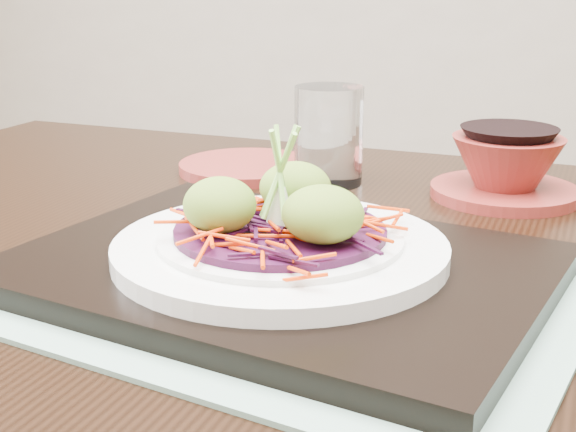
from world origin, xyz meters
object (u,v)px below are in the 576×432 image
(white_plate, at_px, (280,247))
(water_glass, at_px, (329,136))
(dining_table, at_px, (326,373))
(serving_tray, at_px, (280,269))
(terracotta_bowl_set, at_px, (506,170))
(terracotta_side_plate, at_px, (248,167))

(white_plate, relative_size, water_glass, 2.34)
(dining_table, relative_size, white_plate, 5.30)
(serving_tray, relative_size, white_plate, 1.54)
(serving_tray, xyz_separation_m, water_glass, (-0.04, 0.31, 0.04))
(serving_tray, xyz_separation_m, white_plate, (0.00, 0.00, 0.02))
(water_glass, xyz_separation_m, terracotta_bowl_set, (0.19, -0.00, -0.03))
(terracotta_side_plate, bearing_deg, water_glass, -12.33)
(water_glass, distance_m, terracotta_bowl_set, 0.20)
(serving_tray, height_order, terracotta_side_plate, serving_tray)
(dining_table, height_order, terracotta_bowl_set, terracotta_bowl_set)
(dining_table, distance_m, white_plate, 0.15)
(serving_tray, distance_m, water_glass, 0.31)
(terracotta_side_plate, distance_m, water_glass, 0.12)
(dining_table, xyz_separation_m, terracotta_bowl_set, (0.13, 0.24, 0.14))
(serving_tray, xyz_separation_m, terracotta_side_plate, (-0.15, 0.33, -0.01))
(serving_tray, bearing_deg, dining_table, 84.53)
(white_plate, xyz_separation_m, water_glass, (-0.04, 0.31, 0.02))
(dining_table, bearing_deg, water_glass, 108.98)
(white_plate, relative_size, terracotta_side_plate, 1.56)
(white_plate, height_order, terracotta_bowl_set, terracotta_bowl_set)
(dining_table, bearing_deg, terracotta_side_plate, 126.93)
(serving_tray, height_order, terracotta_bowl_set, terracotta_bowl_set)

